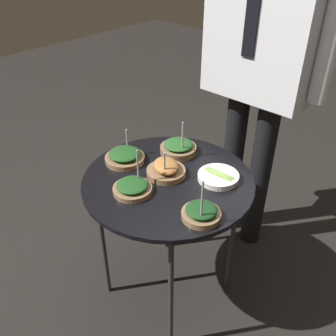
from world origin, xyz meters
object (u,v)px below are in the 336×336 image
at_px(bowl_roast_back_right, 166,169).
at_px(bowl_asparagus_front_right, 218,177).
at_px(bowl_spinach_front_center, 201,213).
at_px(waiter_figure, 263,43).
at_px(serving_cart, 168,188).
at_px(bowl_spinach_center, 178,148).
at_px(bowl_spinach_near_rim, 125,156).
at_px(bowl_spinach_far_rim, 132,187).

height_order(bowl_roast_back_right, bowl_asparagus_front_right, bowl_roast_back_right).
distance_m(bowl_spinach_front_center, waiter_figure, 0.79).
xyz_separation_m(serving_cart, bowl_spinach_front_center, (0.23, -0.09, 0.07)).
relative_size(serving_cart, waiter_figure, 0.40).
relative_size(bowl_spinach_center, waiter_figure, 0.10).
xyz_separation_m(bowl_roast_back_right, bowl_spinach_front_center, (0.26, -0.10, -0.00)).
distance_m(bowl_spinach_center, waiter_figure, 0.56).
distance_m(bowl_spinach_near_rim, bowl_spinach_center, 0.23).
height_order(bowl_spinach_front_center, bowl_asparagus_front_right, bowl_spinach_front_center).
distance_m(bowl_spinach_front_center, bowl_spinach_far_rim, 0.28).
height_order(serving_cart, bowl_spinach_far_rim, bowl_spinach_far_rim).
relative_size(serving_cart, bowl_spinach_far_rim, 4.21).
relative_size(bowl_asparagus_front_right, bowl_spinach_center, 0.97).
xyz_separation_m(serving_cart, bowl_asparagus_front_right, (0.14, 0.13, 0.06)).
height_order(serving_cart, bowl_asparagus_front_right, bowl_asparagus_front_right).
distance_m(bowl_roast_back_right, bowl_spinach_far_rim, 0.16).
relative_size(bowl_spinach_front_center, bowl_spinach_far_rim, 1.13).
distance_m(bowl_asparagus_front_right, waiter_figure, 0.60).
bearing_deg(waiter_figure, bowl_spinach_front_center, -71.63).
bearing_deg(bowl_roast_back_right, serving_cart, -31.34).
height_order(serving_cart, bowl_spinach_center, bowl_spinach_center).
xyz_separation_m(bowl_roast_back_right, bowl_spinach_near_rim, (-0.19, -0.04, -0.00)).
bearing_deg(bowl_spinach_far_rim, bowl_asparagus_front_right, 56.49).
relative_size(bowl_roast_back_right, bowl_spinach_center, 0.95).
height_order(serving_cart, bowl_spinach_front_center, bowl_spinach_front_center).
bearing_deg(serving_cart, bowl_asparagus_front_right, 41.76).
bearing_deg(waiter_figure, bowl_spinach_near_rim, -111.23).
relative_size(bowl_spinach_far_rim, waiter_figure, 0.09).
distance_m(serving_cart, bowl_spinach_center, 0.21).
bearing_deg(bowl_asparagus_front_right, bowl_spinach_far_rim, -123.51).
distance_m(bowl_roast_back_right, bowl_asparagus_front_right, 0.20).
distance_m(serving_cart, bowl_spinach_far_rim, 0.17).
bearing_deg(bowl_spinach_near_rim, bowl_spinach_center, 59.90).
distance_m(serving_cart, bowl_roast_back_right, 0.08).
bearing_deg(bowl_spinach_front_center, bowl_spinach_center, 141.98).
distance_m(bowl_asparagus_front_right, bowl_spinach_far_rim, 0.33).
relative_size(bowl_roast_back_right, bowl_asparagus_front_right, 0.99).
bearing_deg(bowl_asparagus_front_right, waiter_figure, 106.31).
bearing_deg(bowl_spinach_far_rim, bowl_roast_back_right, 84.81).
bearing_deg(bowl_spinach_far_rim, bowl_spinach_center, 100.60).
relative_size(bowl_asparagus_front_right, bowl_spinach_far_rim, 1.00).
relative_size(serving_cart, bowl_spinach_near_rim, 4.08).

